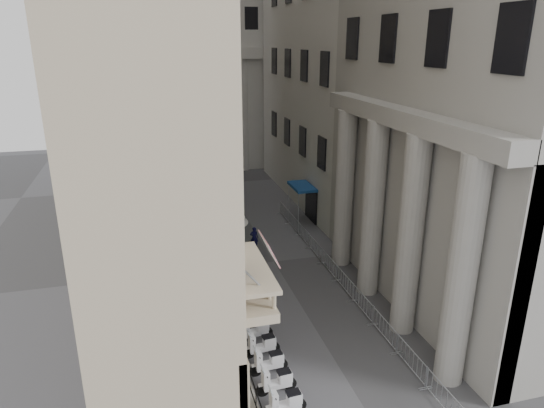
{
  "coord_description": "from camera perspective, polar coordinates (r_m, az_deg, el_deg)",
  "views": [
    {
      "loc": [
        -7.6,
        -8.94,
        14.0
      ],
      "look_at": [
        -0.47,
        17.93,
        4.5
      ],
      "focal_mm": 32.0,
      "sensor_mm": 36.0,
      "label": 1
    }
  ],
  "objects": [
    {
      "name": "street_lamp",
      "position": [
        32.79,
        -7.79,
        1.77
      ],
      "size": [
        2.47,
        0.36,
        7.54
      ],
      "rotation": [
        0.0,
        0.0,
        -0.08
      ],
      "color": "gray",
      "rests_on": "ground"
    },
    {
      "name": "scooter_4",
      "position": [
        23.69,
        -1.15,
        -17.37
      ],
      "size": [
        1.44,
        0.66,
        1.5
      ],
      "primitive_type": null,
      "rotation": [
        0.0,
        0.0,
        1.64
      ],
      "color": "white",
      "rests_on": "ground"
    },
    {
      "name": "pedestrian_a",
      "position": [
        34.06,
        -2.11,
        -3.97
      ],
      "size": [
        0.64,
        0.49,
        1.58
      ],
      "primitive_type": "imported",
      "rotation": [
        0.0,
        0.0,
        2.94
      ],
      "color": "#0E0D35",
      "rests_on": "ground"
    },
    {
      "name": "barrier_7",
      "position": [
        35.49,
        3.74,
        -4.42
      ],
      "size": [
        0.6,
        2.4,
        1.1
      ],
      "primitive_type": null,
      "color": "#ACAFB4",
      "rests_on": "ground"
    },
    {
      "name": "security_tent",
      "position": [
        33.87,
        -6.72,
        -1.24
      ],
      "size": [
        3.59,
        3.59,
        2.91
      ],
      "color": "white",
      "rests_on": "ground"
    },
    {
      "name": "scooter_7",
      "position": [
        26.84,
        -3.18,
        -12.6
      ],
      "size": [
        1.44,
        0.66,
        1.5
      ],
      "primitive_type": null,
      "rotation": [
        0.0,
        0.0,
        1.64
      ],
      "color": "white",
      "rests_on": "ground"
    },
    {
      "name": "barrier_9",
      "position": [
        39.91,
        1.47,
        -1.68
      ],
      "size": [
        0.6,
        2.4,
        1.1
      ],
      "primitive_type": null,
      "color": "#ACAFB4",
      "rests_on": "ground"
    },
    {
      "name": "scooter_10",
      "position": [
        30.17,
        -4.72,
        -8.85
      ],
      "size": [
        1.44,
        0.66,
        1.5
      ],
      "primitive_type": null,
      "rotation": [
        0.0,
        0.0,
        1.64
      ],
      "color": "white",
      "rests_on": "ground"
    },
    {
      "name": "barrier_5",
      "position": [
        31.24,
        6.66,
        -7.9
      ],
      "size": [
        0.6,
        2.4,
        1.1
      ],
      "primitive_type": null,
      "color": "#ACAFB4",
      "rests_on": "ground"
    },
    {
      "name": "barrier_3",
      "position": [
        27.24,
        10.55,
        -12.41
      ],
      "size": [
        0.6,
        2.4,
        1.1
      ],
      "primitive_type": null,
      "color": "#ACAFB4",
      "rests_on": "ground"
    },
    {
      "name": "barrier_6",
      "position": [
        33.34,
        5.1,
        -6.05
      ],
      "size": [
        0.6,
        2.4,
        1.1
      ],
      "primitive_type": null,
      "color": "#ACAFB4",
      "rests_on": "ground"
    },
    {
      "name": "scooter_8",
      "position": [
        27.94,
        -3.74,
        -11.25
      ],
      "size": [
        1.44,
        0.66,
        1.5
      ],
      "primitive_type": null,
      "rotation": [
        0.0,
        0.0,
        1.64
      ],
      "color": "white",
      "rests_on": "ground"
    },
    {
      "name": "scooter_2",
      "position": [
        21.71,
        0.59,
        -21.28
      ],
      "size": [
        1.44,
        0.66,
        1.5
      ],
      "primitive_type": null,
      "rotation": [
        0.0,
        0.0,
        1.64
      ],
      "color": "white",
      "rests_on": "ground"
    },
    {
      "name": "scooter_13",
      "position": [
        33.62,
        -5.92,
        -5.85
      ],
      "size": [
        1.44,
        0.66,
        1.5
      ],
      "primitive_type": null,
      "rotation": [
        0.0,
        0.0,
        1.64
      ],
      "color": "white",
      "rests_on": "ground"
    },
    {
      "name": "barrier_8",
      "position": [
        37.68,
        2.53,
        -2.97
      ],
      "size": [
        0.6,
        2.4,
        1.1
      ],
      "primitive_type": null,
      "color": "#ACAFB4",
      "rests_on": "ground"
    },
    {
      "name": "scooter_12",
      "position": [
        32.46,
        -5.55,
        -6.78
      ],
      "size": [
        1.44,
        0.66,
        1.5
      ],
      "primitive_type": null,
      "rotation": [
        0.0,
        0.0,
        1.64
      ],
      "color": "white",
      "rests_on": "ground"
    },
    {
      "name": "far_building",
      "position": [
        57.45,
        -7.72,
        19.7
      ],
      "size": [
        22.0,
        10.0,
        30.0
      ],
      "primitive_type": "cube",
      "color": "beige",
      "rests_on": "ground"
    },
    {
      "name": "pedestrian_b",
      "position": [
        45.25,
        -4.41,
        1.87
      ],
      "size": [
        0.88,
        0.74,
        1.63
      ],
      "primitive_type": "imported",
      "rotation": [
        0.0,
        0.0,
        2.98
      ],
      "color": "black",
      "rests_on": "ground"
    },
    {
      "name": "scooter_11",
      "position": [
        31.31,
        -5.15,
        -7.78
      ],
      "size": [
        1.44,
        0.66,
        1.5
      ],
      "primitive_type": null,
      "rotation": [
        0.0,
        0.0,
        1.64
      ],
      "color": "white",
      "rests_on": "ground"
    },
    {
      "name": "scooter_5",
      "position": [
        24.72,
        -1.9,
        -15.65
      ],
      "size": [
        1.44,
        0.66,
        1.5
      ],
      "primitive_type": null,
      "rotation": [
        0.0,
        0.0,
        1.64
      ],
      "color": "white",
      "rests_on": "ground"
    },
    {
      "name": "scooter_9",
      "position": [
        29.05,
        -4.25,
        -10.01
      ],
      "size": [
        1.44,
        0.66,
        1.5
      ],
      "primitive_type": null,
      "rotation": [
        0.0,
        0.0,
        1.64
      ],
      "color": "white",
      "rests_on": "ground"
    },
    {
      "name": "blue_awning",
      "position": [
        39.43,
        3.48,
        -1.97
      ],
      "size": [
        1.6,
        3.0,
        3.0
      ],
      "primitive_type": null,
      "color": "navy",
      "rests_on": "ground"
    },
    {
      "name": "iron_fence",
      "position": [
        30.54,
        -7.08,
        -8.58
      ],
      "size": [
        0.3,
        28.0,
        1.4
      ],
      "primitive_type": null,
      "color": "black",
      "rests_on": "ground"
    },
    {
      "name": "barrier_2",
      "position": [
        25.38,
        13.0,
        -15.16
      ],
      "size": [
        0.6,
        2.4,
        1.1
      ],
      "primitive_type": null,
      "color": "#ACAFB4",
      "rests_on": "ground"
    },
    {
      "name": "barrier_4",
      "position": [
        29.2,
        8.46,
        -10.01
      ],
      "size": [
        0.6,
        2.4,
        1.1
      ],
      "primitive_type": null,
      "color": "#ACAFB4",
      "rests_on": "ground"
    },
    {
      "name": "pedestrian_c",
      "position": [
        42.86,
        -5.79,
        1.07
      ],
      "size": [
        1.04,
        0.77,
        1.94
      ],
      "primitive_type": "imported",
      "rotation": [
        0.0,
        0.0,
        3.31
      ],
      "color": "black",
      "rests_on": "ground"
    },
    {
      "name": "scooter_3",
      "position": [
        22.68,
        -0.33,
        -19.24
      ],
      "size": [
        1.44,
        0.66,
        1.5
      ],
      "primitive_type": null,
      "rotation": [
        0.0,
        0.0,
        1.64
      ],
      "color": "white",
      "rests_on": "ground"
    },
    {
      "name": "scooter_14",
      "position": [
        34.79,
        -6.26,
        -4.99
      ],
      "size": [
        1.44,
        0.66,
        1.5
      ],
      "primitive_type": null,
      "rotation": [
        0.0,
        0.0,
        1.64
      ],
      "color": "white",
      "rests_on": "ground"
    },
    {
      "name": "scooter_6",
      "position": [
        25.77,
        -2.57,
        -14.06
      ],
      "size": [
        1.44,
        0.66,
        1.5
      ],
      "primitive_type": null,
      "rotation": [
        0.0,
        0.0,
        1.64
      ],
      "color": "white",
      "rests_on": "ground"
    },
    {
      "name": "barrier_1",
      "position": [
        23.64,
        15.91,
        -18.29
      ],
      "size": [
        0.6,
        2.4,
        1.1
      ],
      "primitive_type": null,
      "color": "#ACAFB4",
      "rests_on": "ground"
    },
    {
      "name": "info_kiosk",
      "position": [
        36.34,
        -8.26,
        -2.58
      ],
      "size": [
        0.36,
        0.81,
        1.65
      ],
      "rotation": [
        0.0,
        0.0,
        0.16
      ],
      "color": "black",
      "rests_on": "ground"
    }
  ]
}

